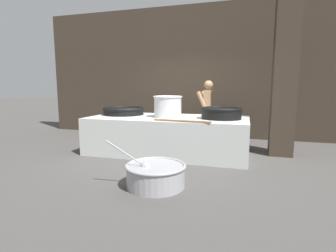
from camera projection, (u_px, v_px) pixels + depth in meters
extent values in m
plane|color=#474442|center=(168.00, 152.00, 6.04)|extent=(60.00, 60.00, 0.00)
cube|color=#382D23|center=(190.00, 72.00, 7.96)|extent=(9.49, 0.24, 3.88)
cube|color=#382D23|center=(285.00, 66.00, 5.56)|extent=(0.48, 0.48, 3.88)
cube|color=silver|center=(168.00, 135.00, 5.98)|extent=(3.54, 1.66, 0.82)
cylinder|color=black|center=(124.00, 112.00, 6.44)|extent=(0.98, 0.98, 0.15)
torus|color=black|center=(124.00, 109.00, 6.43)|extent=(1.01, 1.01, 0.08)
cylinder|color=black|center=(221.00, 114.00, 5.60)|extent=(0.84, 0.84, 0.21)
torus|color=black|center=(221.00, 109.00, 5.58)|extent=(0.87, 0.87, 0.07)
cylinder|color=silver|center=(168.00, 107.00, 5.87)|extent=(0.61, 0.61, 0.46)
torus|color=silver|center=(168.00, 97.00, 5.84)|extent=(0.65, 0.65, 0.04)
cylinder|color=brown|center=(182.00, 121.00, 5.09)|extent=(1.16, 0.16, 0.04)
cube|color=brown|center=(208.00, 123.00, 4.89)|extent=(0.13, 0.11, 0.02)
cylinder|color=#9E7551|center=(207.00, 129.00, 6.83)|extent=(0.12, 0.12, 0.82)
cylinder|color=#9E7551|center=(208.00, 128.00, 7.00)|extent=(0.12, 0.12, 0.82)
cube|color=#722D4C|center=(208.00, 122.00, 6.89)|extent=(0.20, 0.25, 0.53)
cube|color=#9E7551|center=(208.00, 102.00, 6.81)|extent=(0.17, 0.50, 0.60)
cylinder|color=#9E7551|center=(202.00, 102.00, 6.61)|extent=(0.33, 0.11, 0.56)
cylinder|color=#9E7551|center=(206.00, 101.00, 7.08)|extent=(0.33, 0.11, 0.56)
sphere|color=#9E7551|center=(209.00, 85.00, 6.75)|extent=(0.23, 0.23, 0.23)
cylinder|color=#9E9EA3|center=(156.00, 176.00, 3.94)|extent=(0.87, 0.87, 0.32)
torus|color=#9E9EA3|center=(156.00, 166.00, 3.92)|extent=(0.92, 0.92, 0.04)
cylinder|color=#6B9347|center=(156.00, 171.00, 3.93)|extent=(0.77, 0.77, 0.08)
sphere|color=#9E9EA3|center=(145.00, 166.00, 3.91)|extent=(0.16, 0.16, 0.16)
cylinder|color=#9E9EA3|center=(126.00, 154.00, 3.88)|extent=(0.56, 0.21, 0.42)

